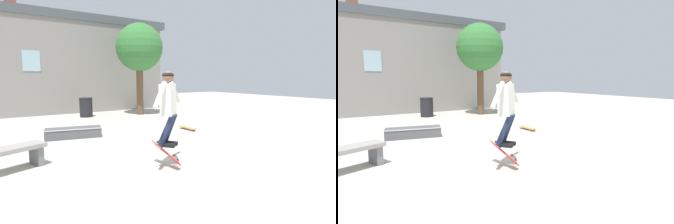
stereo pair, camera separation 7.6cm
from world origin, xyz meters
The scene contains 8 objects.
ground_plane centered at (0.00, 0.00, 0.00)m, with size 40.00×40.00×0.00m, color #B2AD9E.
building_backdrop centered at (-0.02, 8.82, 2.49)m, with size 11.40×0.52×5.77m.
tree_right centered at (3.12, 6.64, 3.06)m, with size 2.16×2.16×4.19m.
skate_ledge centered at (-0.71, 3.29, 0.15)m, with size 1.59×0.79×0.29m.
trash_bin centered at (0.75, 7.22, 0.44)m, with size 0.59×0.59×0.85m.
skater centered at (0.22, -0.28, 1.26)m, with size 1.09×0.85×1.41m.
skateboard_flipping centered at (0.22, -0.21, 0.27)m, with size 0.34×0.79×0.44m.
skateboard_resting centered at (2.77, 2.46, 0.07)m, with size 0.23×0.77×0.08m.
Camera 1 is at (-2.43, -4.39, 1.72)m, focal length 28.00 mm.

